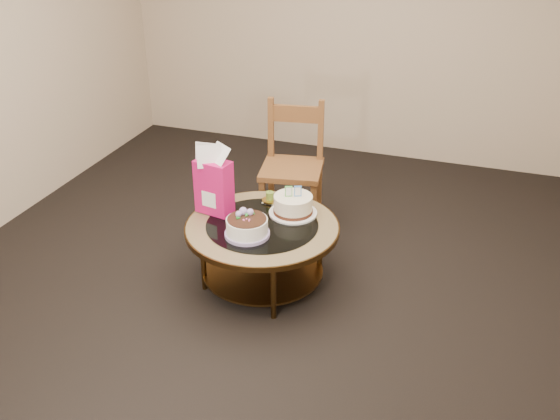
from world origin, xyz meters
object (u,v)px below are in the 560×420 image
(cream_cake, at_px, (293,205))
(decorated_cake, at_px, (247,228))
(gift_bag, at_px, (214,180))
(dining_chair, at_px, (293,166))
(coffee_table, at_px, (262,235))

(cream_cake, bearing_deg, decorated_cake, -138.48)
(gift_bag, distance_m, dining_chair, 0.88)
(cream_cake, bearing_deg, coffee_table, -147.33)
(decorated_cake, bearing_deg, gift_bag, 145.06)
(dining_chair, bearing_deg, coffee_table, -94.91)
(decorated_cake, height_order, cream_cake, cream_cake)
(coffee_table, xyz_separation_m, decorated_cake, (-0.04, -0.16, 0.14))
(coffee_table, relative_size, cream_cake, 3.13)
(decorated_cake, xyz_separation_m, cream_cake, (0.19, 0.37, 0.01))
(coffee_table, distance_m, gift_bag, 0.49)
(coffee_table, xyz_separation_m, cream_cake, (0.15, 0.20, 0.14))
(decorated_cake, xyz_separation_m, gift_bag, (-0.32, 0.23, 0.18))
(cream_cake, relative_size, dining_chair, 0.33)
(coffee_table, relative_size, decorated_cake, 3.53)
(gift_bag, bearing_deg, dining_chair, 80.61)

